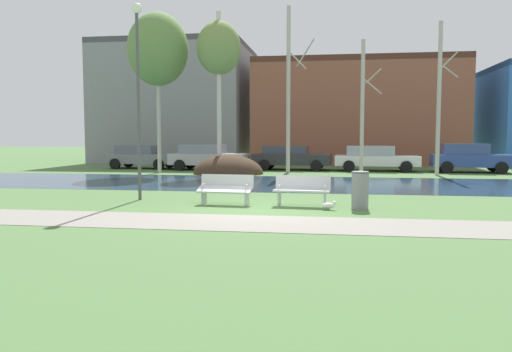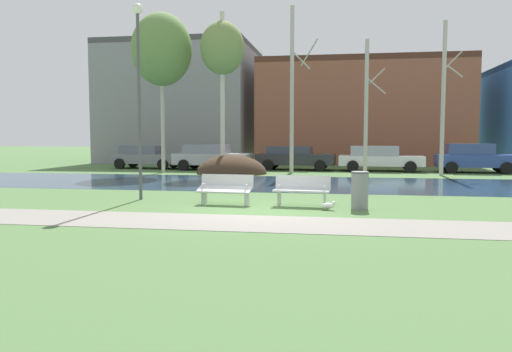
{
  "view_description": "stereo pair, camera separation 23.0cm",
  "coord_description": "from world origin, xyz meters",
  "px_view_note": "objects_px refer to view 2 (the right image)",
  "views": [
    {
      "loc": [
        1.97,
        -13.27,
        2.03
      ],
      "look_at": [
        -0.26,
        1.43,
        0.82
      ],
      "focal_mm": 35.26,
      "sensor_mm": 36.0,
      "label": 1
    },
    {
      "loc": [
        2.2,
        -13.23,
        2.03
      ],
      "look_at": [
        -0.26,
        1.43,
        0.82
      ],
      "focal_mm": 35.26,
      "sensor_mm": 36.0,
      "label": 2
    }
  ],
  "objects_px": {
    "bench_right": "(302,190)",
    "parked_van_nearest_grey": "(146,156)",
    "bench_left": "(226,188)",
    "parked_suv_fifth_blue": "(474,158)",
    "parked_wagon_fourth_white": "(379,158)",
    "parked_hatch_third_dark": "(294,157)",
    "seagull": "(329,205)",
    "trash_bin": "(360,190)",
    "streetlamp": "(139,72)",
    "parked_sedan_second_silver": "(211,157)"
  },
  "relations": [
    {
      "from": "parked_van_nearest_grey",
      "to": "parked_suv_fifth_blue",
      "type": "distance_m",
      "value": 18.91
    },
    {
      "from": "parked_sedan_second_silver",
      "to": "parked_suv_fifth_blue",
      "type": "relative_size",
      "value": 1.09
    },
    {
      "from": "parked_suv_fifth_blue",
      "to": "parked_wagon_fourth_white",
      "type": "bearing_deg",
      "value": 175.61
    },
    {
      "from": "bench_right",
      "to": "trash_bin",
      "type": "height_order",
      "value": "trash_bin"
    },
    {
      "from": "parked_sedan_second_silver",
      "to": "parked_suv_fifth_blue",
      "type": "height_order",
      "value": "parked_suv_fifth_blue"
    },
    {
      "from": "seagull",
      "to": "streetlamp",
      "type": "relative_size",
      "value": 0.07
    },
    {
      "from": "trash_bin",
      "to": "parked_suv_fifth_blue",
      "type": "bearing_deg",
      "value": 65.91
    },
    {
      "from": "bench_left",
      "to": "trash_bin",
      "type": "relative_size",
      "value": 1.57
    },
    {
      "from": "bench_right",
      "to": "parked_wagon_fourth_white",
      "type": "relative_size",
      "value": 0.35
    },
    {
      "from": "parked_hatch_third_dark",
      "to": "parked_wagon_fourth_white",
      "type": "distance_m",
      "value": 4.81
    },
    {
      "from": "bench_right",
      "to": "streetlamp",
      "type": "xyz_separation_m",
      "value": [
        -5.14,
        0.64,
        3.51
      ]
    },
    {
      "from": "seagull",
      "to": "parked_hatch_third_dark",
      "type": "height_order",
      "value": "parked_hatch_third_dark"
    },
    {
      "from": "bench_left",
      "to": "seagull",
      "type": "xyz_separation_m",
      "value": [
        3.02,
        -0.69,
        -0.34
      ]
    },
    {
      "from": "streetlamp",
      "to": "parked_van_nearest_grey",
      "type": "xyz_separation_m",
      "value": [
        -5.54,
        14.24,
        -3.23
      ]
    },
    {
      "from": "bench_left",
      "to": "bench_right",
      "type": "height_order",
      "value": "same"
    },
    {
      "from": "parked_suv_fifth_blue",
      "to": "streetlamp",
      "type": "bearing_deg",
      "value": -134.15
    },
    {
      "from": "bench_right",
      "to": "bench_left",
      "type": "bearing_deg",
      "value": 180.0
    },
    {
      "from": "streetlamp",
      "to": "parked_wagon_fourth_white",
      "type": "height_order",
      "value": "streetlamp"
    },
    {
      "from": "seagull",
      "to": "parked_hatch_third_dark",
      "type": "bearing_deg",
      "value": 98.52
    },
    {
      "from": "streetlamp",
      "to": "parked_sedan_second_silver",
      "type": "bearing_deg",
      "value": 95.14
    },
    {
      "from": "parked_sedan_second_silver",
      "to": "bench_left",
      "type": "bearing_deg",
      "value": -73.81
    },
    {
      "from": "parked_wagon_fourth_white",
      "to": "parked_suv_fifth_blue",
      "type": "height_order",
      "value": "parked_suv_fifth_blue"
    },
    {
      "from": "bench_left",
      "to": "parked_hatch_third_dark",
      "type": "xyz_separation_m",
      "value": [
        0.67,
        15.01,
        0.28
      ]
    },
    {
      "from": "bench_right",
      "to": "seagull",
      "type": "height_order",
      "value": "bench_right"
    },
    {
      "from": "bench_right",
      "to": "streetlamp",
      "type": "bearing_deg",
      "value": 172.87
    },
    {
      "from": "parked_wagon_fourth_white",
      "to": "bench_right",
      "type": "bearing_deg",
      "value": -102.34
    },
    {
      "from": "bench_left",
      "to": "bench_right",
      "type": "distance_m",
      "value": 2.25
    },
    {
      "from": "parked_hatch_third_dark",
      "to": "trash_bin",
      "type": "bearing_deg",
      "value": -78.29
    },
    {
      "from": "parked_van_nearest_grey",
      "to": "parked_sedan_second_silver",
      "type": "height_order",
      "value": "parked_sedan_second_silver"
    },
    {
      "from": "bench_left",
      "to": "parked_suv_fifth_blue",
      "type": "height_order",
      "value": "parked_suv_fifth_blue"
    },
    {
      "from": "parked_van_nearest_grey",
      "to": "parked_sedan_second_silver",
      "type": "xyz_separation_m",
      "value": [
        4.32,
        -0.7,
        0.04
      ]
    },
    {
      "from": "bench_right",
      "to": "seagull",
      "type": "xyz_separation_m",
      "value": [
        0.78,
        -0.69,
        -0.34
      ]
    },
    {
      "from": "parked_suv_fifth_blue",
      "to": "bench_left",
      "type": "bearing_deg",
      "value": -125.99
    },
    {
      "from": "parked_hatch_third_dark",
      "to": "bench_right",
      "type": "bearing_deg",
      "value": -84.02
    },
    {
      "from": "parked_van_nearest_grey",
      "to": "parked_sedan_second_silver",
      "type": "bearing_deg",
      "value": -9.24
    },
    {
      "from": "bench_left",
      "to": "parked_hatch_third_dark",
      "type": "relative_size",
      "value": 0.36
    },
    {
      "from": "parked_van_nearest_grey",
      "to": "parked_suv_fifth_blue",
      "type": "xyz_separation_m",
      "value": [
        18.9,
        -0.47,
        0.07
      ]
    },
    {
      "from": "bench_right",
      "to": "parked_van_nearest_grey",
      "type": "xyz_separation_m",
      "value": [
        -10.68,
        14.88,
        0.28
      ]
    },
    {
      "from": "parked_sedan_second_silver",
      "to": "parked_hatch_third_dark",
      "type": "bearing_deg",
      "value": 9.83
    },
    {
      "from": "parked_suv_fifth_blue",
      "to": "parked_van_nearest_grey",
      "type": "bearing_deg",
      "value": 178.58
    },
    {
      "from": "streetlamp",
      "to": "parked_hatch_third_dark",
      "type": "relative_size",
      "value": 1.32
    },
    {
      "from": "bench_right",
      "to": "seagull",
      "type": "bearing_deg",
      "value": -41.7
    },
    {
      "from": "seagull",
      "to": "parked_van_nearest_grey",
      "type": "relative_size",
      "value": 0.1
    },
    {
      "from": "parked_hatch_third_dark",
      "to": "parked_suv_fifth_blue",
      "type": "xyz_separation_m",
      "value": [
        9.79,
        -0.59,
        0.06
      ]
    },
    {
      "from": "bench_right",
      "to": "parked_hatch_third_dark",
      "type": "xyz_separation_m",
      "value": [
        -1.57,
        15.01,
        0.28
      ]
    },
    {
      "from": "bench_right",
      "to": "parked_suv_fifth_blue",
      "type": "bearing_deg",
      "value": 60.3
    },
    {
      "from": "streetlamp",
      "to": "trash_bin",
      "type": "bearing_deg",
      "value": -8.48
    },
    {
      "from": "streetlamp",
      "to": "parked_hatch_third_dark",
      "type": "height_order",
      "value": "streetlamp"
    },
    {
      "from": "seagull",
      "to": "bench_left",
      "type": "bearing_deg",
      "value": 167.08
    },
    {
      "from": "bench_left",
      "to": "parked_sedan_second_silver",
      "type": "height_order",
      "value": "parked_sedan_second_silver"
    }
  ]
}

